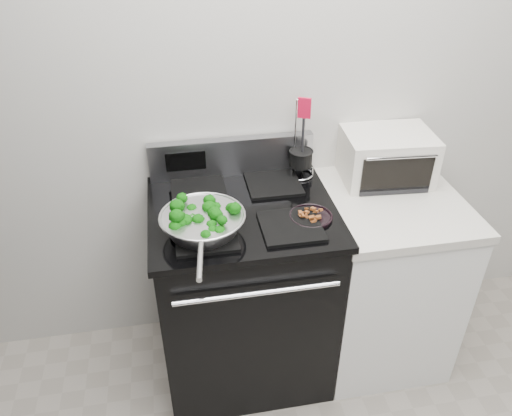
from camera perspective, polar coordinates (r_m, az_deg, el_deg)
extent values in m
cube|color=#B7B4AD|center=(2.28, 4.57, 13.82)|extent=(4.00, 0.02, 2.70)
cube|color=black|center=(2.41, -1.40, -9.81)|extent=(0.76, 0.66, 0.92)
cube|color=black|center=(2.12, -1.57, -0.41)|extent=(0.79, 0.69, 0.03)
cube|color=#99999E|center=(2.32, -2.79, 5.89)|extent=(0.76, 0.05, 0.18)
cube|color=black|center=(1.95, -5.75, -3.12)|extent=(0.24, 0.24, 0.01)
cube|color=black|center=(1.99, 4.01, -2.09)|extent=(0.24, 0.24, 0.01)
cube|color=black|center=(2.23, -6.58, 2.02)|extent=(0.24, 0.24, 0.01)
cube|color=black|center=(2.27, 1.99, 2.84)|extent=(0.24, 0.24, 0.01)
cube|color=white|center=(2.59, 13.89, -7.99)|extent=(0.60, 0.66, 0.88)
cube|color=beige|center=(2.32, 15.40, 0.57)|extent=(0.62, 0.68, 0.04)
torus|color=silver|center=(1.93, -6.16, -0.86)|extent=(0.34, 0.34, 0.01)
cylinder|color=silver|center=(1.72, -6.40, -5.98)|extent=(0.04, 0.20, 0.02)
cylinder|color=black|center=(2.06, 6.27, -1.04)|extent=(0.18, 0.18, 0.01)
cylinder|color=black|center=(2.31, 5.14, 5.68)|extent=(0.10, 0.10, 0.07)
cylinder|color=black|center=(2.27, 5.26, 7.65)|extent=(0.02, 0.02, 0.23)
cube|color=red|center=(2.21, 5.47, 11.44)|extent=(0.06, 0.03, 0.09)
cube|color=silver|center=(2.41, 14.65, 5.76)|extent=(0.42, 0.33, 0.23)
cube|color=black|center=(2.29, 16.09, 3.73)|extent=(0.32, 0.03, 0.16)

